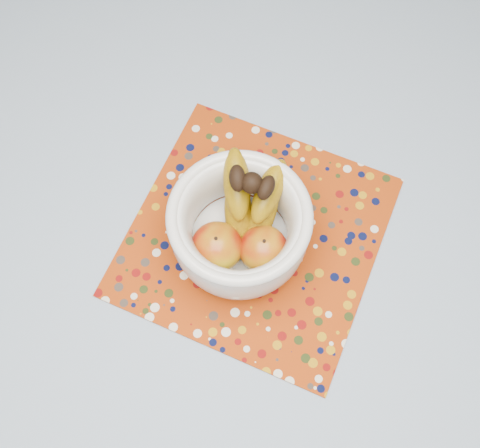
# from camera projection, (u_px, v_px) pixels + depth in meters

# --- Properties ---
(table) EXTENTS (1.20, 1.20, 0.75)m
(table) POSITION_uv_depth(u_px,v_px,m) (237.00, 310.00, 0.93)
(table) COLOR brown
(table) RESTS_ON ground
(tablecloth) EXTENTS (1.32, 1.32, 0.01)m
(tablecloth) POSITION_uv_depth(u_px,v_px,m) (236.00, 297.00, 0.86)
(tablecloth) COLOR #617EA3
(tablecloth) RESTS_ON table
(placemat) EXTENTS (0.47, 0.47, 0.00)m
(placemat) POSITION_uv_depth(u_px,v_px,m) (255.00, 236.00, 0.89)
(placemat) COLOR #932F08
(placemat) RESTS_ON tablecloth
(fruit_bowl) EXTENTS (0.21, 0.22, 0.17)m
(fruit_bowl) POSITION_uv_depth(u_px,v_px,m) (244.00, 223.00, 0.82)
(fruit_bowl) COLOR silver
(fruit_bowl) RESTS_ON placemat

